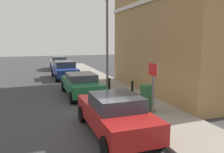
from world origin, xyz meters
TOP-DOWN VIEW (x-y plane):
  - ground at (0.00, 0.00)m, footprint 80.00×80.00m
  - sidewalk at (1.94, 6.00)m, footprint 2.53×30.00m
  - corner_building at (6.42, 3.02)m, footprint 6.54×10.04m
  - car_red at (-0.40, -2.13)m, footprint 1.89×4.19m
  - car_green at (-0.41, 3.71)m, footprint 1.93×4.22m
  - car_blue at (-0.55, 10.19)m, footprint 1.99×4.14m
  - car_silver at (-0.37, 16.69)m, footprint 1.85×4.07m
  - utility_cabinet at (1.64, -0.58)m, footprint 0.46×0.61m
  - bollard_near_cabinet at (1.74, 1.22)m, footprint 0.14×0.14m
  - bollard_far_kerb at (0.92, 2.49)m, footprint 0.14×0.14m
  - street_sign at (1.03, -2.16)m, footprint 0.08×0.60m
  - lamppost at (1.47, 4.59)m, footprint 0.20×0.44m

SIDE VIEW (x-z plane):
  - ground at x=0.00m, z-range 0.00..0.00m
  - sidewalk at x=1.94m, z-range 0.00..0.15m
  - utility_cabinet at x=1.64m, z-range 0.11..1.26m
  - bollard_near_cabinet at x=1.74m, z-range 0.19..1.22m
  - bollard_far_kerb at x=0.92m, z-range 0.19..1.22m
  - car_green at x=-0.41m, z-range 0.05..1.37m
  - car_red at x=-0.40m, z-range 0.03..1.44m
  - car_silver at x=-0.37m, z-range 0.03..1.47m
  - car_blue at x=-0.55m, z-range 0.03..1.51m
  - street_sign at x=1.03m, z-range 0.51..2.81m
  - lamppost at x=1.47m, z-range 0.44..6.16m
  - corner_building at x=6.42m, z-range 0.00..9.72m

